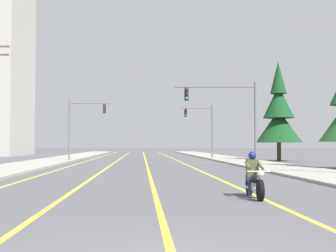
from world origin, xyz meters
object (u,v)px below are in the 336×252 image
traffic_signal_near_left (81,121)px  traffic_signal_mid_right (203,124)px  conifer_tree_right_verge_far (279,115)px  motorcycle_with_rider (254,179)px  traffic_signal_near_right (231,110)px

traffic_signal_near_left → traffic_signal_mid_right: (13.17, 5.25, -0.03)m
traffic_signal_mid_right → conifer_tree_right_verge_far: bearing=-42.6°
motorcycle_with_rider → traffic_signal_near_right: size_ratio=0.35×
traffic_signal_near_right → traffic_signal_mid_right: same height
traffic_signal_near_right → traffic_signal_near_left: same height
traffic_signal_mid_right → motorcycle_with_rider: bearing=-95.5°
traffic_signal_near_left → motorcycle_with_rider: bearing=-73.1°
motorcycle_with_rider → conifer_tree_right_verge_far: size_ratio=0.22×
traffic_signal_near_right → conifer_tree_right_verge_far: size_ratio=0.61×
traffic_signal_near_left → traffic_signal_near_right: bearing=-47.9°
motorcycle_with_rider → traffic_signal_near_left: bearing=106.9°
motorcycle_with_rider → conifer_tree_right_verge_far: bearing=71.4°
traffic_signal_near_left → traffic_signal_mid_right: size_ratio=1.00×
traffic_signal_near_left → conifer_tree_right_verge_far: size_ratio=0.61×
traffic_signal_near_left → conifer_tree_right_verge_far: conifer_tree_right_verge_far is taller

